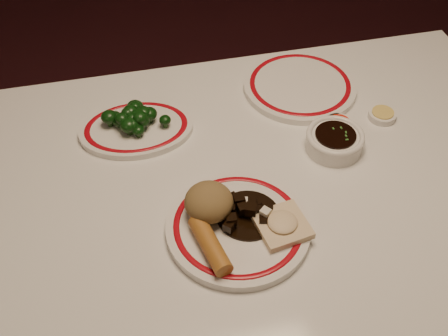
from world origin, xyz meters
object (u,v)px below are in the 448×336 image
at_px(main_plate, 238,227).
at_px(broccoli_plate, 136,128).
at_px(rice_mound, 209,202).
at_px(spring_roll, 210,245).
at_px(fried_wonton, 282,225).
at_px(broccoli_pile, 133,118).
at_px(soy_bowl, 334,142).
at_px(dining_table, 279,211).
at_px(stirfry_heap, 249,212).

distance_m(main_plate, broccoli_plate, 0.36).
height_order(rice_mound, spring_roll, rice_mound).
height_order(main_plate, broccoli_plate, main_plate).
bearing_deg(fried_wonton, broccoli_pile, 123.92).
height_order(fried_wonton, soy_bowl, fried_wonton).
height_order(dining_table, soy_bowl, soy_bowl).
bearing_deg(rice_mound, main_plate, -38.94).
distance_m(dining_table, spring_roll, 0.26).
height_order(rice_mound, soy_bowl, rice_mound).
height_order(fried_wonton, broccoli_pile, broccoli_pile).
bearing_deg(main_plate, spring_roll, -144.33).
relative_size(spring_roll, soy_bowl, 1.02).
bearing_deg(main_plate, broccoli_plate, 115.70).
bearing_deg(stirfry_heap, fried_wonton, -38.31).
distance_m(dining_table, soy_bowl, 0.19).
xyz_separation_m(main_plate, rice_mound, (-0.05, 0.04, 0.04)).
height_order(fried_wonton, broccoli_plate, fried_wonton).
bearing_deg(main_plate, soy_bowl, 33.79).
xyz_separation_m(spring_roll, broccoli_pile, (-0.09, 0.37, 0.00)).
xyz_separation_m(fried_wonton, soy_bowl, (0.18, 0.20, -0.01)).
distance_m(broccoli_plate, broccoli_pile, 0.03).
distance_m(dining_table, fried_wonton, 0.18).
bearing_deg(spring_roll, broccoli_plate, 91.86).
relative_size(main_plate, broccoli_plate, 1.21).
relative_size(broccoli_plate, soy_bowl, 2.14).
distance_m(rice_mound, fried_wonton, 0.14).
relative_size(dining_table, main_plate, 3.77).
bearing_deg(broccoli_plate, main_plate, -64.30).
relative_size(dining_table, stirfry_heap, 9.77).
xyz_separation_m(rice_mound, stirfry_heap, (0.07, -0.02, -0.02)).
distance_m(dining_table, broccoli_plate, 0.37).
height_order(rice_mound, broccoli_plate, rice_mound).
xyz_separation_m(broccoli_pile, soy_bowl, (0.42, -0.15, -0.02)).
relative_size(dining_table, fried_wonton, 11.42).
bearing_deg(broccoli_pile, spring_roll, -75.65).
relative_size(fried_wonton, soy_bowl, 0.86).
xyz_separation_m(dining_table, fried_wonton, (-0.04, -0.12, 0.12)).
xyz_separation_m(main_plate, broccoli_plate, (-0.16, 0.32, -0.00)).
relative_size(main_plate, broccoli_pile, 2.11).
distance_m(fried_wonton, stirfry_heap, 0.07).
height_order(stirfry_heap, soy_bowl, stirfry_heap).
xyz_separation_m(broccoli_plate, broccoli_pile, (-0.00, 0.00, 0.03)).
height_order(stirfry_heap, broccoli_pile, broccoli_pile).
distance_m(spring_roll, stirfry_heap, 0.11).
height_order(fried_wonton, stirfry_heap, stirfry_heap).
distance_m(rice_mound, broccoli_plate, 0.31).
height_order(dining_table, broccoli_plate, broccoli_plate).
bearing_deg(soy_bowl, dining_table, -152.08).
bearing_deg(stirfry_heap, broccoli_pile, 120.62).
bearing_deg(spring_roll, fried_wonton, -4.28).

